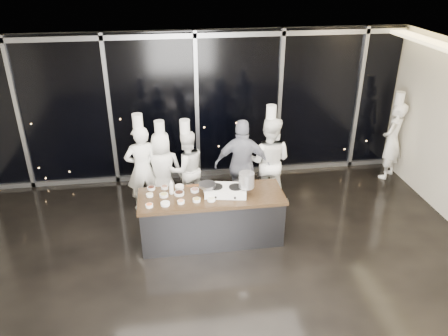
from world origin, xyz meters
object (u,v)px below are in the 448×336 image
object	(u,v)px
guest	(243,165)
chef_right	(269,161)
chef_center	(187,168)
demo_counter	(212,217)
stove	(226,190)
frying_pan	(207,185)
chef_far_left	(142,168)
stock_pot	(247,180)
chef_left	(162,169)
chef_side	(392,140)

from	to	relation	value
guest	chef_right	bearing A→B (deg)	-156.85
chef_center	demo_counter	bearing A→B (deg)	86.99
stove	frying_pan	world-z (taller)	frying_pan
chef_far_left	chef_center	bearing A→B (deg)	168.74
stock_pot	chef_left	world-z (taller)	chef_left
chef_side	chef_left	bearing A→B (deg)	-36.66
chef_right	chef_side	world-z (taller)	chef_right
stove	chef_left	world-z (taller)	chef_left
demo_counter	chef_center	world-z (taller)	chef_center
chef_far_left	stove	bearing A→B (deg)	125.49
stove	chef_center	bearing A→B (deg)	125.58
demo_counter	chef_left	xyz separation A→B (m)	(-0.80, 1.31, 0.34)
guest	chef_side	bearing A→B (deg)	-156.17
demo_counter	frying_pan	xyz separation A→B (m)	(-0.07, 0.07, 0.61)
frying_pan	stock_pot	bearing A→B (deg)	0.81
demo_counter	chef_right	distance (m)	1.76
stock_pot	chef_side	size ratio (longest dim) A/B	0.13
stove	chef_far_left	bearing A→B (deg)	150.42
chef_left	chef_right	bearing A→B (deg)	171.83
chef_right	stove	bearing A→B (deg)	71.45
chef_side	guest	bearing A→B (deg)	-29.37
demo_counter	chef_left	distance (m)	1.57
chef_side	stock_pot	bearing A→B (deg)	-15.10
frying_pan	chef_left	xyz separation A→B (m)	(-0.73, 1.24, -0.27)
stock_pot	chef_side	world-z (taller)	chef_side
chef_center	guest	bearing A→B (deg)	148.45
guest	chef_center	bearing A→B (deg)	-3.29
demo_counter	stock_pot	world-z (taller)	stock_pot
demo_counter	chef_left	world-z (taller)	chef_left
stove	chef_right	bearing A→B (deg)	58.42
demo_counter	chef_center	distance (m)	1.36
chef_far_left	chef_left	world-z (taller)	chef_far_left
stove	guest	bearing A→B (deg)	75.29
demo_counter	guest	world-z (taller)	guest
stove	chef_side	xyz separation A→B (m)	(3.95, 1.81, -0.08)
frying_pan	guest	xyz separation A→B (m)	(0.79, 0.95, -0.15)
stock_pot	chef_center	world-z (taller)	chef_center
demo_counter	chef_side	world-z (taller)	chef_side
chef_far_left	guest	xyz separation A→B (m)	(1.91, -0.22, 0.03)
chef_far_left	chef_side	bearing A→B (deg)	172.14
frying_pan	chef_right	distance (m)	1.72
guest	chef_right	size ratio (longest dim) A/B	0.89
chef_left	chef_right	xyz separation A→B (m)	(2.07, -0.18, 0.12)
chef_far_left	chef_right	world-z (taller)	chef_right
chef_far_left	chef_center	size ratio (longest dim) A/B	1.10
frying_pan	chef_far_left	bearing A→B (deg)	144.50
chef_far_left	guest	distance (m)	1.92
chef_side	stove	bearing A→B (deg)	-17.92
chef_far_left	chef_center	world-z (taller)	chef_far_left
stock_pot	chef_center	bearing A→B (deg)	124.90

